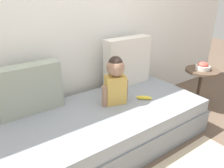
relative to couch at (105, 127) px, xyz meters
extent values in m
plane|color=brown|center=(0.00, 0.00, -0.19)|extent=(12.00, 12.00, 0.00)
cube|color=white|center=(0.00, 0.61, 0.99)|extent=(5.29, 0.10, 2.36)
cube|color=gray|center=(0.00, 0.00, -0.07)|extent=(2.09, 0.96, 0.25)
cube|color=#8C939E|center=(0.00, 0.00, 0.13)|extent=(2.02, 0.93, 0.14)
cube|color=#99A393|center=(-0.57, 0.38, 0.43)|extent=(0.58, 0.16, 0.46)
cube|color=silver|center=(0.57, 0.38, 0.48)|extent=(0.59, 0.16, 0.57)
cube|color=gold|center=(0.17, 0.06, 0.34)|extent=(0.23, 0.19, 0.29)
sphere|color=#9E755B|center=(0.17, 0.06, 0.58)|extent=(0.18, 0.18, 0.18)
sphere|color=#2D231E|center=(0.17, 0.06, 0.62)|extent=(0.14, 0.14, 0.14)
cylinder|color=#9E755B|center=(0.04, 0.06, 0.31)|extent=(0.06, 0.06, 0.22)
cylinder|color=#9E755B|center=(0.30, 0.06, 0.31)|extent=(0.06, 0.06, 0.22)
ellipsoid|color=yellow|center=(0.46, -0.06, 0.22)|extent=(0.15, 0.15, 0.04)
cylinder|color=brown|center=(1.40, -0.09, 0.33)|extent=(0.41, 0.41, 0.03)
cylinder|color=#453528|center=(1.40, -0.09, 0.06)|extent=(0.04, 0.04, 0.51)
cylinder|color=#453528|center=(1.40, -0.09, -0.18)|extent=(0.22, 0.22, 0.02)
cylinder|color=silver|center=(1.40, -0.09, 0.37)|extent=(0.18, 0.18, 0.05)
ellipsoid|color=#CC4C42|center=(1.40, -0.09, 0.41)|extent=(0.12, 0.12, 0.07)
camera|label=1|loc=(-0.95, -1.48, 1.24)|focal=33.70mm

